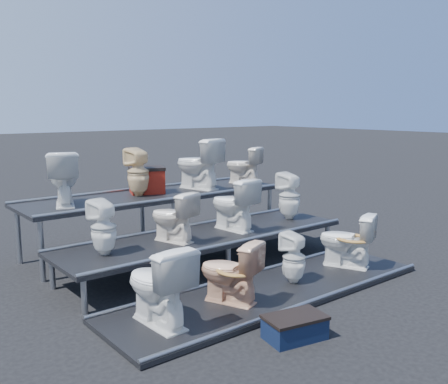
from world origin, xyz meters
TOP-DOWN VIEW (x-y plane):
  - ground at (0.00, 0.00)m, footprint 80.00×80.00m
  - tier_front at (0.00, -1.30)m, footprint 4.20×1.20m
  - tier_mid at (0.00, 0.00)m, footprint 4.20×1.20m
  - tier_back at (0.00, 1.30)m, footprint 4.20×1.20m
  - toilet_0 at (-1.56, -1.30)m, footprint 0.49×0.82m
  - toilet_1 at (-0.65, -1.30)m, footprint 0.63×0.79m
  - toilet_2 at (0.37, -1.30)m, footprint 0.33×0.33m
  - toilet_3 at (1.39, -1.30)m, footprint 0.67×0.83m
  - toilet_4 at (-1.51, 0.00)m, footprint 0.34×0.35m
  - toilet_5 at (-0.54, 0.00)m, footprint 0.54×0.73m
  - toilet_6 at (0.48, 0.00)m, footprint 0.49×0.77m
  - toilet_7 at (1.62, 0.00)m, footprint 0.35×0.35m
  - toilet_8 at (-1.47, 1.30)m, footprint 0.65×0.83m
  - toilet_9 at (-0.32, 1.30)m, footprint 0.36×0.37m
  - toilet_10 at (0.79, 1.30)m, footprint 0.65×0.91m
  - toilet_11 at (1.78, 1.30)m, footprint 0.58×0.73m
  - red_crate at (-0.08, 1.46)m, footprint 0.62×0.56m
  - step_stool at (-0.64, -2.28)m, footprint 0.62×0.44m

SIDE VIEW (x-z plane):
  - ground at x=0.00m, z-range 0.00..0.00m
  - tier_front at x=0.00m, z-range 0.00..0.06m
  - step_stool at x=-0.64m, z-range 0.00..0.20m
  - tier_mid at x=0.00m, z-range 0.00..0.46m
  - toilet_2 at x=0.37m, z-range 0.06..0.69m
  - toilet_1 at x=-0.65m, z-range 0.06..0.77m
  - toilet_3 at x=1.39m, z-range 0.06..0.80m
  - tier_back at x=0.00m, z-range 0.00..0.86m
  - toilet_0 at x=-1.56m, z-range 0.06..0.88m
  - toilet_5 at x=-0.54m, z-range 0.46..1.12m
  - toilet_4 at x=-1.51m, z-range 0.46..1.13m
  - toilet_7 at x=1.62m, z-range 0.46..1.19m
  - toilet_6 at x=0.48m, z-range 0.46..1.21m
  - red_crate at x=-0.08m, z-range 0.86..1.22m
  - toilet_11 at x=1.78m, z-range 0.86..1.51m
  - toilet_9 at x=-0.32m, z-range 0.86..1.59m
  - toilet_8 at x=-1.47m, z-range 0.86..1.61m
  - toilet_10 at x=0.79m, z-range 0.86..1.70m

